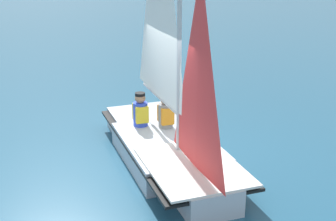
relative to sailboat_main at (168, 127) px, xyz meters
name	(u,v)px	position (x,y,z in m)	size (l,w,h in m)	color
ground_plane	(168,161)	(0.02, 0.00, -0.70)	(260.00, 260.00, 0.00)	#235675
sailboat_main	(168,127)	(0.00, 0.00, 0.00)	(4.76, 2.47, 5.61)	#B2BCCC
sailor_helm	(166,119)	(-0.66, 0.06, -0.07)	(0.38, 0.35, 1.16)	black
sailor_crew	(141,117)	(-0.83, -0.44, -0.07)	(0.38, 0.35, 1.16)	black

